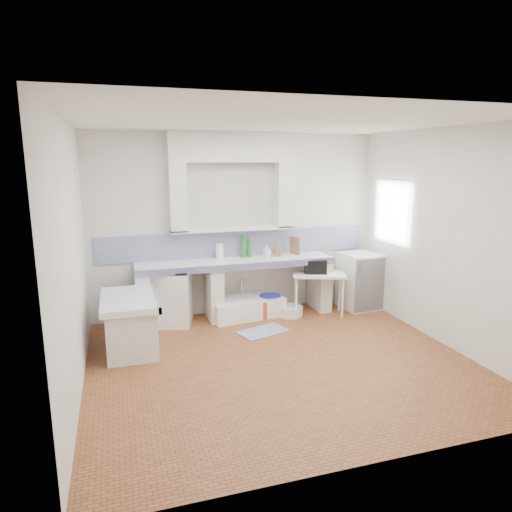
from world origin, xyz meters
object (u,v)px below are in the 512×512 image
object	(u,v)px
side_table	(318,294)
fridge	(360,281)
sink	(246,308)
stove	(171,298)

from	to	relation	value
side_table	fridge	world-z (taller)	fridge
side_table	fridge	bearing A→B (deg)	29.08
sink	fridge	size ratio (longest dim) A/B	1.24
stove	sink	xyz separation A→B (m)	(1.13, 0.00, -0.26)
fridge	sink	bearing A→B (deg)	169.90
stove	sink	size ratio (longest dim) A/B	0.71
stove	side_table	world-z (taller)	stove
sink	side_table	bearing A→B (deg)	-21.42
stove	fridge	distance (m)	3.05
sink	stove	bearing A→B (deg)	172.58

